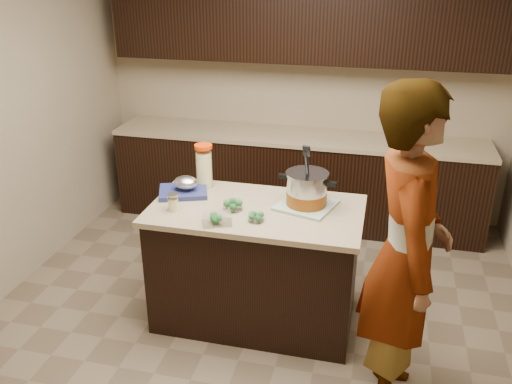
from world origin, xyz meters
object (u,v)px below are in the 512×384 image
Objects in this scene: island at (256,264)px; lemonade_pitcher at (204,167)px; person at (405,257)px; stock_pot at (307,191)px.

lemonade_pitcher is (-0.47, 0.29, 0.60)m from island.
lemonade_pitcher is at bearing 53.65° from person.
stock_pot is (0.33, 0.11, 0.57)m from island.
person reaches higher than stock_pot.
stock_pot is 1.31× the size of lemonade_pitcher.
stock_pot is 0.94m from person.
island is 0.66m from stock_pot.
person reaches higher than lemonade_pitcher.
person is (0.65, -0.68, -0.04)m from stock_pot.
person is (1.45, -0.86, -0.07)m from lemonade_pitcher.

